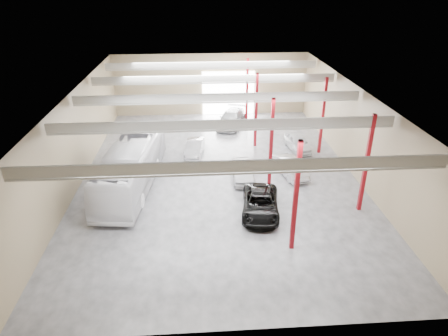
{
  "coord_description": "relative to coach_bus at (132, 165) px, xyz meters",
  "views": [
    {
      "loc": [
        -1.61,
        -29.29,
        14.91
      ],
      "look_at": [
        0.18,
        -3.25,
        2.2
      ],
      "focal_mm": 32.0,
      "sensor_mm": 36.0,
      "label": 1
    }
  ],
  "objects": [
    {
      "name": "car_right_near",
      "position": [
        12.58,
        0.88,
        -1.06
      ],
      "size": [
        2.47,
        4.5,
        1.41
      ],
      "primitive_type": "imported",
      "rotation": [
        0.0,
        0.0,
        0.24
      ],
      "color": "silver",
      "rests_on": "ground"
    },
    {
      "name": "depot_shell",
      "position": [
        6.89,
        1.77,
        3.21
      ],
      "size": [
        22.12,
        32.12,
        7.06
      ],
      "color": "#434347",
      "rests_on": "ground"
    },
    {
      "name": "coach_bus",
      "position": [
        0.0,
        0.0,
        0.0
      ],
      "size": [
        4.24,
        12.89,
        3.52
      ],
      "primitive_type": "imported",
      "rotation": [
        0.0,
        0.0,
        -0.1
      ],
      "color": "white",
      "rests_on": "ground"
    },
    {
      "name": "car_row_c",
      "position": [
        8.75,
        13.03,
        -0.94
      ],
      "size": [
        4.01,
        6.13,
        1.65
      ],
      "primitive_type": "imported",
      "rotation": [
        0.0,
        0.0,
        -0.33
      ],
      "color": "gray",
      "rests_on": "ground"
    },
    {
      "name": "black_sedan",
      "position": [
        9.25,
        -4.74,
        -1.02
      ],
      "size": [
        3.18,
        5.61,
        1.48
      ],
      "primitive_type": "imported",
      "rotation": [
        0.0,
        0.0,
        -0.14
      ],
      "color": "black",
      "rests_on": "ground"
    },
    {
      "name": "car_right_far",
      "position": [
        14.4,
        6.08,
        -1.04
      ],
      "size": [
        2.07,
        4.39,
        1.45
      ],
      "primitive_type": "imported",
      "rotation": [
        0.0,
        0.0,
        0.09
      ],
      "color": "silver",
      "rests_on": "ground"
    },
    {
      "name": "car_row_a",
      "position": [
        8.61,
        0.46,
        -1.04
      ],
      "size": [
        1.78,
        4.29,
        1.45
      ],
      "primitive_type": "imported",
      "rotation": [
        0.0,
        0.0,
        -0.02
      ],
      "color": "silver",
      "rests_on": "ground"
    },
    {
      "name": "car_row_b",
      "position": [
        4.75,
        5.66,
        -1.1
      ],
      "size": [
        1.97,
        4.18,
        1.32
      ],
      "primitive_type": "imported",
      "rotation": [
        0.0,
        0.0,
        -0.14
      ],
      "color": "#B3B2B7",
      "rests_on": "ground"
    }
  ]
}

